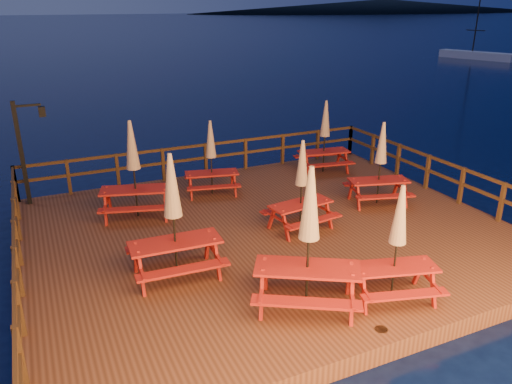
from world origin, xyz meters
The scene contains 15 objects.
ground centered at (0.00, 0.00, 0.00)m, with size 500.00×500.00×0.00m, color #050D32.
deck centered at (0.00, 0.00, 0.20)m, with size 12.00×10.00×0.40m, color #4F2B19.
deck_piles centered at (0.00, 0.00, -0.30)m, with size 11.44×9.44×1.40m.
railing centered at (0.00, 1.78, 1.16)m, with size 11.80×9.75×1.10m.
lamp_post centered at (-5.39, 4.55, 2.20)m, with size 0.85×0.18×3.00m.
headland_right centered at (185.00, 230.00, 3.50)m, with size 230.40×86.40×7.00m, color black.
sailboat centered at (40.03, 30.36, 0.40)m, with size 3.65×8.06×11.90m.
picnic_table_0 centered at (0.78, -0.25, 1.63)m, with size 1.82×1.57×2.36m.
picnic_table_1 centered at (3.79, 3.47, 1.68)m, with size 1.92×1.67×2.46m.
picnic_table_2 centered at (-0.86, -3.38, 1.88)m, with size 2.54×2.42×2.84m.
picnic_table_3 centered at (3.68, 0.33, 1.65)m, with size 2.00×1.79×2.41m.
picnic_table_4 centered at (-2.80, -1.23, 1.82)m, with size 1.99×1.66×2.74m.
picnic_table_5 centered at (0.82, -3.85, 1.64)m, with size 1.98×1.78×2.39m.
picnic_table_6 centered at (-2.88, 2.31, 1.79)m, with size 2.23×2.00×2.67m.
picnic_table_7 centered at (-0.43, 3.08, 1.58)m, with size 1.85×1.64×2.28m.
Camera 1 is at (-5.19, -10.47, 5.93)m, focal length 35.00 mm.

